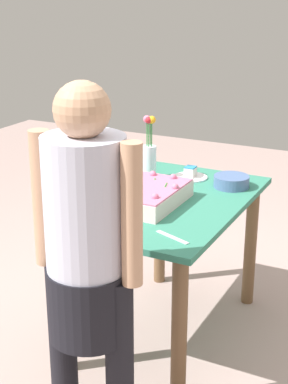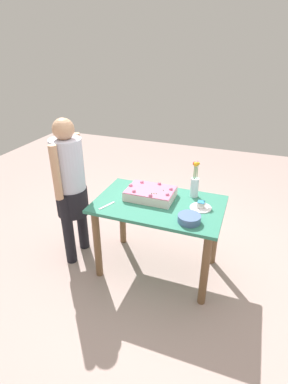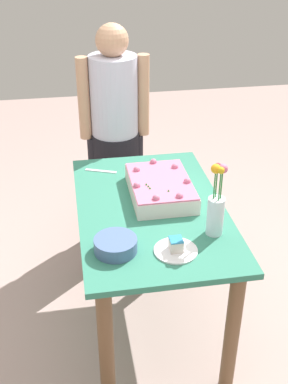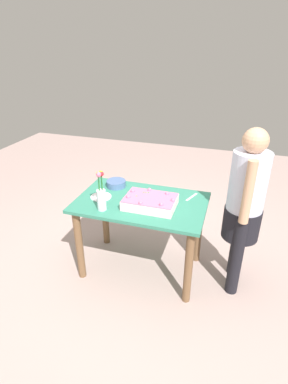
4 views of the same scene
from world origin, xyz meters
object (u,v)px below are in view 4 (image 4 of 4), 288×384
object	(u,v)px
serving_plate_with_slice	(101,196)
person_standing	(245,203)
sheet_cake	(150,202)
cake_knife	(192,197)
flower_vase	(101,195)
fruit_bowl	(116,184)

from	to	relation	value
serving_plate_with_slice	person_standing	size ratio (longest dim) A/B	0.13
sheet_cake	person_standing	world-z (taller)	person_standing
cake_knife	person_standing	bearing A→B (deg)	94.96
serving_plate_with_slice	flower_vase	bearing A→B (deg)	-62.43
serving_plate_with_slice	person_standing	world-z (taller)	person_standing
sheet_cake	serving_plate_with_slice	bearing A→B (deg)	176.75
fruit_bowl	serving_plate_with_slice	bearing A→B (deg)	-100.34
fruit_bowl	person_standing	world-z (taller)	person_standing
sheet_cake	fruit_bowl	bearing A→B (deg)	146.89
cake_knife	fruit_bowl	xyz separation A→B (m)	(-0.75, 0.00, 0.03)
fruit_bowl	person_standing	distance (m)	1.22
cake_knife	fruit_bowl	size ratio (longest dim) A/B	0.96
cake_knife	serving_plate_with_slice	bearing A→B (deg)	-51.13
serving_plate_with_slice	sheet_cake	bearing A→B (deg)	-3.25
serving_plate_with_slice	person_standing	xyz separation A→B (m)	(1.26, 0.12, 0.07)
sheet_cake	person_standing	size ratio (longest dim) A/B	0.30
sheet_cake	flower_vase	world-z (taller)	flower_vase
serving_plate_with_slice	flower_vase	world-z (taller)	flower_vase
flower_vase	fruit_bowl	world-z (taller)	flower_vase
flower_vase	person_standing	bearing A→B (deg)	15.59
serving_plate_with_slice	fruit_bowl	distance (m)	0.26
person_standing	serving_plate_with_slice	bearing A→B (deg)	5.38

